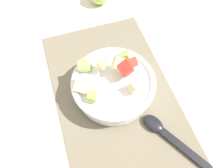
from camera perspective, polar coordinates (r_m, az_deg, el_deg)
ground_plane at (r=0.62m, az=0.53°, el=-2.65°), size 2.40×2.40×0.00m
placemat at (r=0.61m, az=0.53°, el=-2.52°), size 0.52×0.31×0.01m
salad_bowl at (r=0.58m, az=-0.08°, el=-0.26°), size 0.22×0.22×0.11m
serving_spoon at (r=0.58m, az=13.25°, el=-11.98°), size 0.18×0.12×0.01m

